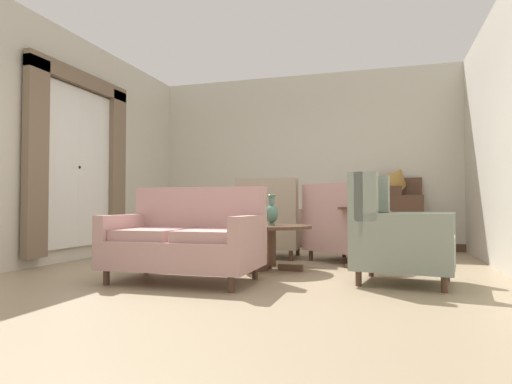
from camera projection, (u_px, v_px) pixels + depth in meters
ground at (251, 274)px, 4.70m from camera, size 8.85×8.85×0.00m
wall_back at (303, 161)px, 7.78m from camera, size 5.46×0.08×3.05m
wall_left at (96, 151)px, 6.41m from camera, size 0.08×4.43×3.05m
wall_right at (502, 135)px, 4.91m from camera, size 0.08×4.43×3.05m
baseboard_back at (303, 244)px, 7.68m from camera, size 5.30×0.03×0.12m
window_with_curtains at (80, 155)px, 5.92m from camera, size 0.12×1.94×2.41m
coffee_table at (272, 233)px, 5.01m from camera, size 0.91×0.91×0.51m
porcelain_vase at (272, 212)px, 5.06m from camera, size 0.15×0.15×0.35m
settee at (186, 241)px, 4.29m from camera, size 1.43×0.87×0.92m
armchair_beside_settee at (395, 237)px, 4.17m from camera, size 0.99×0.89×1.04m
armchair_back_corner at (270, 225)px, 6.17m from camera, size 0.87×0.85×1.10m
armchair_far_left at (343, 228)px, 5.78m from camera, size 1.15×1.15×1.02m
side_table at (357, 231)px, 5.18m from camera, size 0.47×0.47×0.72m
sideboard at (394, 219)px, 7.04m from camera, size 0.88×0.37×1.19m
gramophone at (397, 178)px, 6.95m from camera, size 0.51×0.57×0.55m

